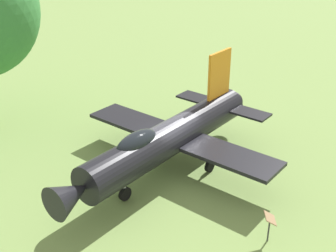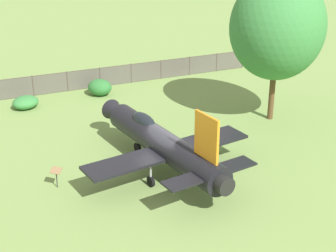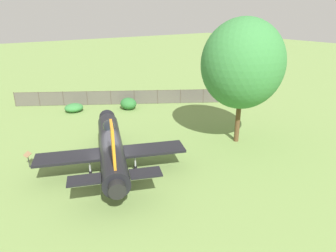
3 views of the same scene
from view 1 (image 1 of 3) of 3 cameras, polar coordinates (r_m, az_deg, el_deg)
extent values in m
plane|color=#75934C|center=(19.86, 0.36, -5.88)|extent=(200.00, 200.00, 0.00)
cylinder|color=black|center=(19.02, 0.37, -1.52)|extent=(5.22, 9.97, 1.57)
cone|color=black|center=(15.61, -12.77, -8.95)|extent=(1.84, 1.98, 1.34)
cylinder|color=black|center=(23.03, 8.60, 3.23)|extent=(1.10, 0.91, 0.94)
ellipsoid|color=black|center=(17.22, -4.22, -2.19)|extent=(1.65, 2.38, 0.84)
cube|color=orange|center=(21.17, 6.90, 6.91)|extent=(0.80, 1.72, 2.30)
cube|color=black|center=(18.09, 8.53, -4.09)|extent=(4.54, 3.24, 0.16)
cube|color=black|center=(21.14, -4.87, 0.73)|extent=(4.54, 3.24, 0.16)
cube|color=black|center=(21.38, 11.04, 1.66)|extent=(2.08, 1.69, 0.10)
cube|color=black|center=(22.97, 3.66, 3.84)|extent=(2.08, 1.69, 0.10)
cylinder|color=#A5A8AD|center=(17.45, -5.87, -7.36)|extent=(0.12, 0.12, 1.24)
cylinder|color=black|center=(17.80, -5.78, -9.03)|extent=(0.39, 0.62, 0.60)
cylinder|color=#A5A8AD|center=(19.36, 5.69, -3.75)|extent=(0.12, 0.12, 1.24)
cylinder|color=black|center=(19.67, 5.61, -5.32)|extent=(0.39, 0.62, 0.60)
cylinder|color=#A5A8AD|center=(20.91, -1.11, -1.25)|extent=(0.12, 0.12, 1.24)
cylinder|color=black|center=(21.19, -1.09, -2.74)|extent=(0.39, 0.62, 0.60)
cylinder|color=#333333|center=(16.03, 13.33, -13.54)|extent=(0.06, 0.06, 0.90)
cube|color=olive|center=(15.68, 13.54, -11.92)|extent=(0.53, 0.68, 0.25)
camera|label=2|loc=(35.13, 48.90, 23.54)|focal=54.35mm
camera|label=3|loc=(33.86, 23.71, 23.92)|focal=32.24mm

